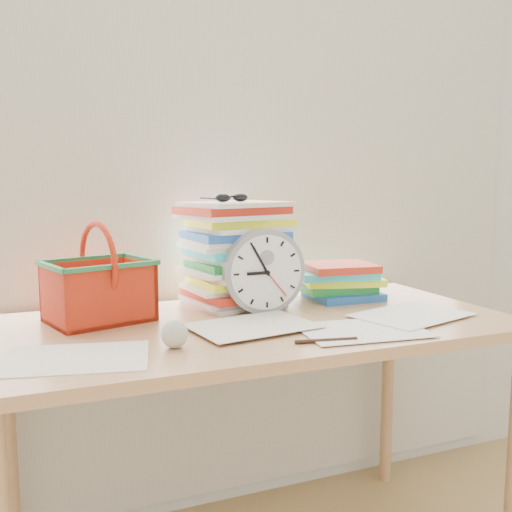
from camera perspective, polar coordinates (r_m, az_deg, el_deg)
name	(u,v)px	position (r m, az deg, el deg)	size (l,w,h in m)	color
curtain	(212,128)	(1.89, -4.38, 12.65)	(2.40, 0.01, 2.50)	beige
desk	(257,347)	(1.59, 0.10, -9.11)	(1.40, 0.70, 0.75)	#B17F53
paper_stack	(237,254)	(1.75, -1.91, 0.25)	(0.32, 0.26, 0.32)	white
clock	(263,271)	(1.64, 0.73, -1.53)	(0.24, 0.24, 0.05)	gray
sunglasses	(232,197)	(1.69, -2.44, 5.88)	(0.12, 0.10, 0.03)	black
book_stack	(340,281)	(1.87, 8.36, -2.51)	(0.27, 0.21, 0.12)	white
basket	(98,273)	(1.60, -15.51, -1.64)	(0.27, 0.21, 0.27)	red
crumpled_ball	(174,334)	(1.33, -8.19, -7.70)	(0.07, 0.07, 0.07)	silver
pen	(326,340)	(1.37, 7.03, -8.37)	(0.01, 0.01, 0.15)	black
scattered_papers	(257,319)	(1.57, 0.10, -6.28)	(1.26, 0.42, 0.02)	white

